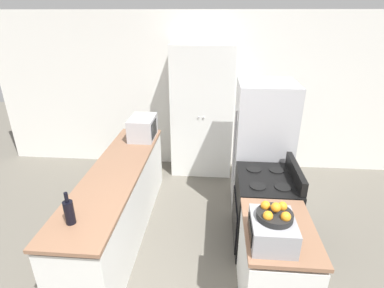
% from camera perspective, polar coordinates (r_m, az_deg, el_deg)
% --- Properties ---
extents(wall_back, '(7.00, 0.06, 2.60)m').
position_cam_1_polar(wall_back, '(5.12, 1.43, 9.57)').
color(wall_back, white).
rests_on(wall_back, ground_plane).
extents(counter_left, '(0.60, 2.62, 0.89)m').
position_cam_1_polar(counter_left, '(3.81, -13.68, -10.84)').
color(counter_left, silver).
rests_on(counter_left, ground_plane).
extents(counter_right, '(0.60, 0.85, 0.89)m').
position_cam_1_polar(counter_right, '(3.02, 15.34, -21.93)').
color(counter_right, silver).
rests_on(counter_right, ground_plane).
extents(pantry_cabinet, '(0.99, 0.51, 2.13)m').
position_cam_1_polar(pantry_cabinet, '(4.90, 1.93, 6.05)').
color(pantry_cabinet, silver).
rests_on(pantry_cabinet, ground_plane).
extents(stove, '(0.66, 0.77, 1.05)m').
position_cam_1_polar(stove, '(3.63, 13.52, -12.30)').
color(stove, black).
rests_on(stove, ground_plane).
extents(refrigerator, '(0.74, 0.72, 1.78)m').
position_cam_1_polar(refrigerator, '(4.10, 13.11, -0.85)').
color(refrigerator, '#B7B7BC').
rests_on(refrigerator, ground_plane).
extents(microwave, '(0.35, 0.50, 0.31)m').
position_cam_1_polar(microwave, '(4.34, -9.35, 3.10)').
color(microwave, '#B2B2B7').
rests_on(microwave, counter_left).
extents(wine_bottle, '(0.08, 0.08, 0.31)m').
position_cam_1_polar(wine_bottle, '(2.80, -22.36, -11.84)').
color(wine_bottle, black).
rests_on(wine_bottle, counter_left).
extents(toaster_oven, '(0.34, 0.40, 0.21)m').
position_cam_1_polar(toaster_oven, '(2.50, 15.00, -15.64)').
color(toaster_oven, '#939399').
rests_on(toaster_oven, counter_right).
extents(fruit_bowl, '(0.28, 0.28, 0.14)m').
position_cam_1_polar(fruit_bowl, '(2.43, 15.53, -12.66)').
color(fruit_bowl, black).
rests_on(fruit_bowl, toaster_oven).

